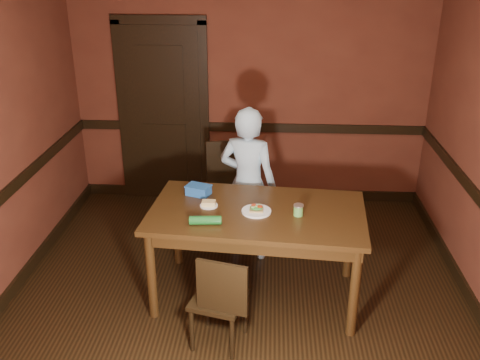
# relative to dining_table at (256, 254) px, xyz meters

# --- Properties ---
(floor) EXTENTS (4.00, 4.50, 0.01)m
(floor) POSITION_rel_dining_table_xyz_m (-0.15, -0.25, -0.41)
(floor) COLOR black
(floor) RESTS_ON ground
(wall_back) EXTENTS (4.00, 0.02, 2.70)m
(wall_back) POSITION_rel_dining_table_xyz_m (-0.15, 2.00, 0.94)
(wall_back) COLOR #5A291B
(wall_back) RESTS_ON ground
(dado_back) EXTENTS (4.00, 0.03, 0.10)m
(dado_back) POSITION_rel_dining_table_xyz_m (-0.15, 1.99, 0.49)
(dado_back) COLOR black
(dado_back) RESTS_ON ground
(baseboard_back) EXTENTS (4.00, 0.03, 0.12)m
(baseboard_back) POSITION_rel_dining_table_xyz_m (-0.15, 1.99, -0.35)
(baseboard_back) COLOR black
(baseboard_back) RESTS_ON ground
(baseboard_left) EXTENTS (0.03, 4.50, 0.12)m
(baseboard_left) POSITION_rel_dining_table_xyz_m (-2.13, -0.25, -0.35)
(baseboard_left) COLOR black
(baseboard_left) RESTS_ON ground
(baseboard_right) EXTENTS (0.03, 4.50, 0.12)m
(baseboard_right) POSITION_rel_dining_table_xyz_m (1.84, -0.25, -0.35)
(baseboard_right) COLOR black
(baseboard_right) RESTS_ON ground
(door) EXTENTS (1.05, 0.07, 2.20)m
(door) POSITION_rel_dining_table_xyz_m (-1.15, 1.97, 0.68)
(door) COLOR black
(door) RESTS_ON ground
(dining_table) EXTENTS (1.84, 1.13, 0.83)m
(dining_table) POSITION_rel_dining_table_xyz_m (0.00, 0.00, 0.00)
(dining_table) COLOR #321E0C
(dining_table) RESTS_ON floor
(chair_far) EXTENTS (0.55, 0.55, 1.00)m
(chair_far) POSITION_rel_dining_table_xyz_m (-0.38, 1.03, 0.08)
(chair_far) COLOR black
(chair_far) RESTS_ON floor
(chair_near) EXTENTS (0.46, 0.46, 0.81)m
(chair_near) POSITION_rel_dining_table_xyz_m (-0.26, -0.63, -0.01)
(chair_near) COLOR black
(chair_near) RESTS_ON floor
(person) EXTENTS (0.62, 0.49, 1.51)m
(person) POSITION_rel_dining_table_xyz_m (-0.11, 0.70, 0.34)
(person) COLOR #A9CDE1
(person) RESTS_ON floor
(sandwich_plate) EXTENTS (0.24, 0.24, 0.06)m
(sandwich_plate) POSITION_rel_dining_table_xyz_m (-0.00, -0.03, 0.43)
(sandwich_plate) COLOR white
(sandwich_plate) RESTS_ON dining_table
(sauce_jar) EXTENTS (0.08, 0.08, 0.10)m
(sauce_jar) POSITION_rel_dining_table_xyz_m (0.33, -0.07, 0.46)
(sauce_jar) COLOR #569641
(sauce_jar) RESTS_ON dining_table
(cheese_saucer) EXTENTS (0.15, 0.15, 0.05)m
(cheese_saucer) POSITION_rel_dining_table_xyz_m (-0.41, 0.05, 0.43)
(cheese_saucer) COLOR white
(cheese_saucer) RESTS_ON dining_table
(food_tub) EXTENTS (0.24, 0.20, 0.09)m
(food_tub) POSITION_rel_dining_table_xyz_m (-0.52, 0.27, 0.46)
(food_tub) COLOR #255FB4
(food_tub) RESTS_ON dining_table
(wrapped_veg) EXTENTS (0.26, 0.09, 0.07)m
(wrapped_veg) POSITION_rel_dining_table_xyz_m (-0.40, -0.27, 0.45)
(wrapped_veg) COLOR #15561D
(wrapped_veg) RESTS_ON dining_table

